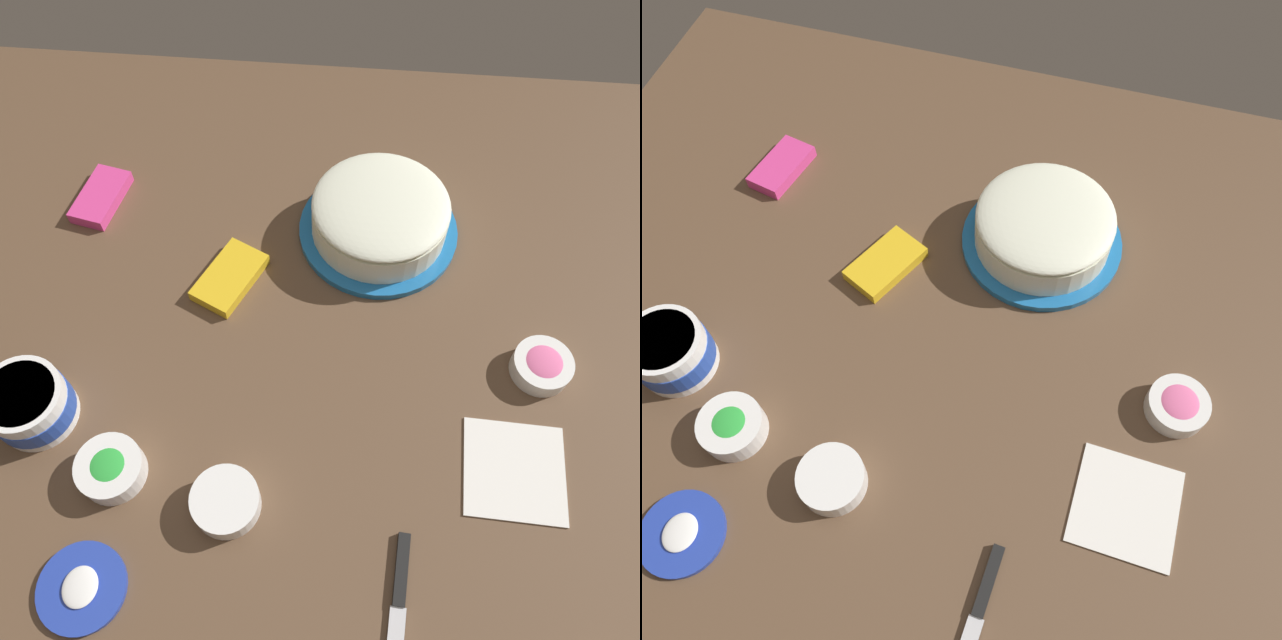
# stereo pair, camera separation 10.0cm
# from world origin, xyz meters

# --- Properties ---
(ground_plane) EXTENTS (1.54, 1.54, 0.00)m
(ground_plane) POSITION_xyz_m (0.00, 0.00, 0.00)
(ground_plane) COLOR brown
(frosted_cake) EXTENTS (0.29, 0.29, 0.10)m
(frosted_cake) POSITION_xyz_m (0.32, -0.13, 0.04)
(frosted_cake) COLOR #1E6BB2
(frosted_cake) RESTS_ON ground_plane
(frosting_tub) EXTENTS (0.12, 0.12, 0.09)m
(frosting_tub) POSITION_xyz_m (-0.07, 0.37, 0.04)
(frosting_tub) COLOR white
(frosting_tub) RESTS_ON ground_plane
(frosting_tub_lid) EXTENTS (0.12, 0.12, 0.02)m
(frosting_tub_lid) POSITION_xyz_m (-0.31, 0.24, 0.01)
(frosting_tub_lid) COLOR #233DAD
(frosting_tub_lid) RESTS_ON ground_plane
(spreading_knife) EXTENTS (0.24, 0.04, 0.01)m
(spreading_knife) POSITION_xyz_m (-0.30, -0.19, 0.01)
(spreading_knife) COLOR silver
(spreading_knife) RESTS_ON ground_plane
(sprinkle_bowl_pink) EXTENTS (0.10, 0.10, 0.04)m
(sprinkle_bowl_pink) POSITION_xyz_m (0.07, -0.41, 0.02)
(sprinkle_bowl_pink) COLOR white
(sprinkle_bowl_pink) RESTS_ON ground_plane
(sprinkle_bowl_green) EXTENTS (0.10, 0.10, 0.04)m
(sprinkle_bowl_green) POSITION_xyz_m (-0.15, 0.24, 0.02)
(sprinkle_bowl_green) COLOR white
(sprinkle_bowl_green) RESTS_ON ground_plane
(sprinkle_bowl_yellow) EXTENTS (0.10, 0.10, 0.04)m
(sprinkle_bowl_yellow) POSITION_xyz_m (-0.19, 0.06, 0.02)
(sprinkle_bowl_yellow) COLOR white
(sprinkle_bowl_yellow) RESTS_ON ground_plane
(candy_box_lower) EXTENTS (0.16, 0.13, 0.02)m
(candy_box_lower) POSITION_xyz_m (0.20, 0.12, 0.01)
(candy_box_lower) COLOR yellow
(candy_box_lower) RESTS_ON ground_plane
(candy_box_upper) EXTENTS (0.14, 0.09, 0.02)m
(candy_box_upper) POSITION_xyz_m (0.35, 0.39, 0.01)
(candy_box_upper) COLOR #E53D8E
(candy_box_upper) RESTS_ON ground_plane
(paper_napkin) EXTENTS (0.15, 0.15, 0.01)m
(paper_napkin) POSITION_xyz_m (-0.10, -0.36, 0.00)
(paper_napkin) COLOR white
(paper_napkin) RESTS_ON ground_plane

